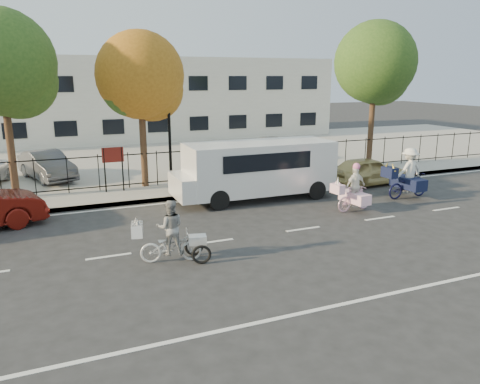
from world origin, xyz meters
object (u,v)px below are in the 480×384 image
lot_car_c (47,165)px  bull_bike (408,178)px  white_van (257,168)px  unicorn_bike (354,193)px  lamppost (169,116)px  gold_sedan (368,171)px  zebra_trike (171,238)px  lot_car_d (275,149)px

lot_car_c → bull_bike: bearing=-51.9°
lot_car_c → white_van: bearing=-58.9°
unicorn_bike → lamppost: bearing=36.0°
white_van → gold_sedan: size_ratio=1.70×
unicorn_bike → lot_car_c: bearing=41.1°
bull_bike → white_van: 6.00m
white_van → zebra_trike: bearing=-132.8°
zebra_trike → bull_bike: size_ratio=0.90×
white_van → lot_car_c: white_van is taller
gold_sedan → zebra_trike: bearing=113.5°
lamppost → white_van: size_ratio=0.69×
unicorn_bike → lot_car_c: 13.59m
white_van → gold_sedan: white_van is taller
gold_sedan → lot_car_d: size_ratio=0.91×
zebra_trike → unicorn_bike: bearing=-60.9°
lamppost → gold_sedan: size_ratio=1.17×
bull_bike → gold_sedan: 2.44m
zebra_trike → lot_car_d: zebra_trike is taller
unicorn_bike → lot_car_d: unicorn_bike is taller
bull_bike → zebra_trike: bearing=102.9°
lamppost → bull_bike: bearing=-30.8°
lamppost → zebra_trike: bearing=-104.6°
lot_car_c → lot_car_d: lot_car_d is taller
lamppost → zebra_trike: size_ratio=2.24×
lamppost → bull_bike: lamppost is taller
bull_bike → white_van: size_ratio=0.34×
bull_bike → white_van: (-5.57, 2.17, 0.44)m
gold_sedan → lot_car_d: (-1.46, 6.17, 0.21)m
zebra_trike → lot_car_c: 11.59m
zebra_trike → white_van: size_ratio=0.31×
zebra_trike → bull_bike: 10.69m
zebra_trike → gold_sedan: 11.52m
bull_bike → lot_car_d: (-1.51, 8.60, 0.04)m
zebra_trike → gold_sedan: bearing=-49.8°
unicorn_bike → gold_sedan: bearing=-50.1°
zebra_trike → lot_car_c: size_ratio=0.50×
white_van → lot_car_c: (-7.54, 6.25, -0.44)m
gold_sedan → lot_car_d: lot_car_d is taller
zebra_trike → unicorn_bike: 7.53m
gold_sedan → lot_car_c: bearing=61.7°
bull_bike → lot_car_c: (-13.11, 8.43, -0.00)m
lot_car_c → lamppost: bearing=-55.0°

